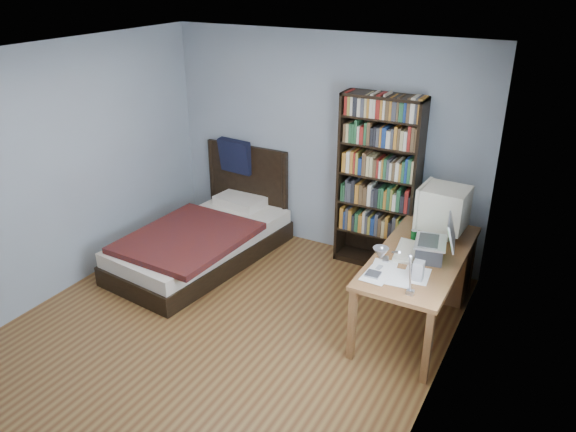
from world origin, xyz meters
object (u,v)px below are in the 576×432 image
Objects in this scene: desk at (431,262)px; soda_can at (414,236)px; keyboard at (406,251)px; desk_lamp at (386,258)px; laptop at (432,248)px; bed at (205,238)px; crt_monitor at (442,208)px; speaker at (418,271)px; bookshelf at (378,183)px.

soda_can is at bearing -120.18° from desk.
desk is 0.61m from keyboard.
desk_lamp is at bearing -83.63° from soda_can.
laptop is 0.19× the size of bed.
speaker is (0.06, -0.93, -0.20)m from crt_monitor.
desk_lamp is at bearing -68.80° from bookshelf.
laptop is at bearing -49.25° from soda_can.
desk_lamp is 0.72m from speaker.
bookshelf reaches higher than desk_lamp.
keyboard is 2.60× the size of speaker.
desk_lamp reaches higher than bed.
laptop is at bearing 86.39° from speaker.
bookshelf reaches higher than crt_monitor.
bookshelf reaches higher than bed.
desk is at bearing 101.70° from laptop.
soda_can is (-0.18, -0.25, -0.23)m from crt_monitor.
keyboard is 1.16m from bookshelf.
desk is 3.78× the size of keyboard.
desk is at bearing 8.32° from bed.
laptop is (0.11, -0.52, 0.43)m from desk.
soda_can reaches higher than desk.
speaker is 0.73m from soda_can.
desk_lamp is (0.01, -1.52, 0.78)m from desk.
crt_monitor reaches higher than soda_can.
bed reaches higher than laptop.
keyboard is (-0.17, -0.51, -0.27)m from crt_monitor.
bookshelf is at bearing 24.83° from bed.
laptop is 0.38m from soda_can.
soda_can is 0.05× the size of bed.
desk is at bearing 67.96° from keyboard.
speaker is (0.10, 0.60, -0.38)m from desk_lamp.
crt_monitor is 0.56m from laptop.
soda_can is 0.06× the size of bookshelf.
laptop is at bearing 84.17° from desk_lamp.
bookshelf is 2.06m from bed.
laptop is 2.69m from bed.
bed is (-2.61, 0.55, -0.56)m from speaker.
desk_lamp is 1.12m from keyboard.
bookshelf reaches higher than soda_can.
speaker is 0.08× the size of bed.
bed reaches higher than desk.
desk_lamp is 3.40× the size of speaker.
laptop reaches higher than speaker.
crt_monitor reaches higher than bed.
keyboard is at bearing 116.03° from speaker.
crt_monitor is 4.63× the size of soda_can.
laptop is at bearing -48.16° from bookshelf.
speaker is at bearing -11.96° from bed.
desk_lamp reaches higher than desk.
desk_lamp is at bearing -91.36° from crt_monitor.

